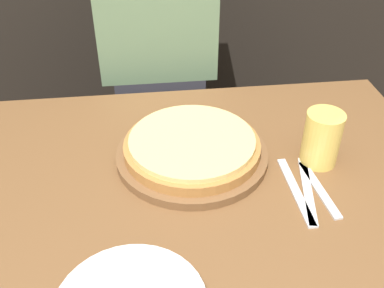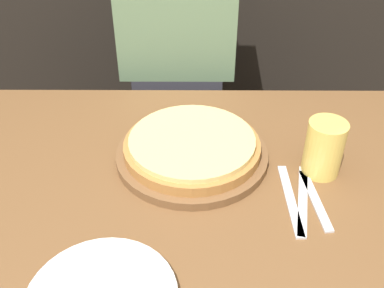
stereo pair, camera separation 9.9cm
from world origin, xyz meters
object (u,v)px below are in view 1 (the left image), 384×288
Objects in this scene: diner_person at (160,90)px; pizza_on_board at (192,149)px; spoon at (319,189)px; fork at (296,191)px; dinner_knife at (307,190)px; beer_glass at (322,136)px.

pizza_on_board is at bearing -84.51° from diner_person.
spoon is at bearing -64.90° from diner_person.
fork is 1.00× the size of dinner_knife.
fork is 0.03m from dinner_knife.
beer_glass is at bearing 72.75° from spoon.
pizza_on_board is 0.25× the size of diner_person.
spoon is (0.03, 0.00, 0.00)m from dinner_knife.
pizza_on_board reaches higher than spoon.
beer_glass is 0.09× the size of diner_person.
beer_glass is at bearing -8.80° from pizza_on_board.
beer_glass is 0.65m from diner_person.
dinner_knife is at bearing -120.03° from beer_glass.
pizza_on_board is 0.51m from diner_person.
pizza_on_board is 2.73× the size of beer_glass.
dinner_knife is (0.03, -0.00, 0.00)m from fork.
beer_glass is at bearing -58.90° from diner_person.
dinner_knife is at bearing -31.36° from pizza_on_board.
fork is at bearing -34.45° from pizza_on_board.
diner_person is at bearing 95.49° from pizza_on_board.
spoon is at bearing -107.25° from beer_glass.
pizza_on_board reaches higher than fork.
fork is at bearing -68.72° from diner_person.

